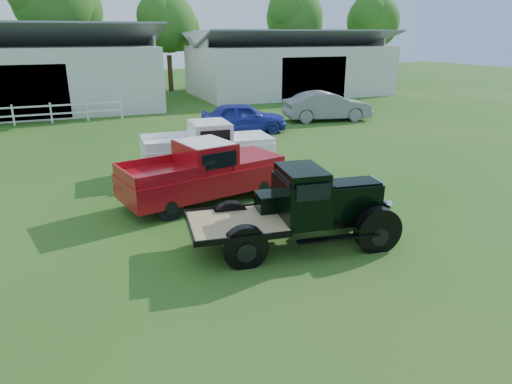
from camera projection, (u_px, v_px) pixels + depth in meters
name	position (u px, v px, depth m)	size (l,w,h in m)	color
ground	(267.00, 248.00, 11.29)	(120.00, 120.00, 0.00)	#205C15
shed_left	(15.00, 68.00, 30.49)	(18.80, 10.20, 5.60)	beige
shed_right	(289.00, 63.00, 39.05)	(16.80, 9.20, 5.20)	beige
tree_b	(56.00, 24.00, 37.58)	(6.90, 6.90, 11.50)	#155810
tree_c	(168.00, 39.00, 40.38)	(5.40, 5.40, 9.00)	#155810
tree_d	(294.00, 33.00, 45.81)	(6.00, 6.00, 10.00)	#155810
tree_e	(372.00, 36.00, 47.05)	(5.70, 5.70, 9.50)	#155810
vintage_flatbed	(297.00, 208.00, 11.13)	(5.04, 2.00, 2.00)	black
red_pickup	(203.00, 171.00, 14.17)	(5.26, 2.02, 1.92)	#9E0D15
white_pickup	(208.00, 147.00, 17.32)	(5.07, 1.96, 1.86)	white
misc_car_blue	(243.00, 117.00, 24.30)	(1.85, 4.59, 1.56)	#2830A7
misc_car_grey	(327.00, 106.00, 27.48)	(1.82, 5.21, 1.72)	slate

